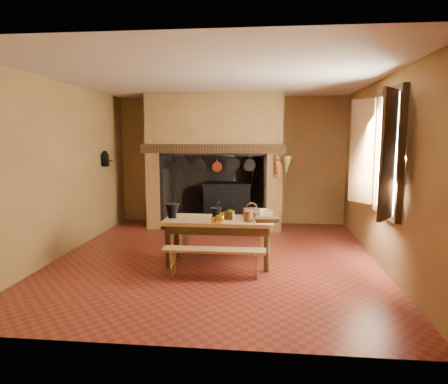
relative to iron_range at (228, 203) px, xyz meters
name	(u,v)px	position (x,y,z in m)	size (l,w,h in m)	color
floor	(216,258)	(0.04, -2.45, -0.48)	(5.50, 5.50, 0.00)	maroon
ceiling	(216,78)	(0.04, -2.45, 2.32)	(5.50, 5.50, 0.00)	silver
back_wall	(231,161)	(0.04, 0.30, 0.92)	(5.00, 0.02, 2.80)	olive
wall_left	(63,169)	(-2.46, -2.45, 0.92)	(0.02, 5.50, 2.80)	olive
wall_right	(382,172)	(2.54, -2.45, 0.92)	(0.02, 5.50, 2.80)	olive
wall_front	(177,197)	(0.04, -5.20, 0.92)	(5.00, 0.02, 2.80)	olive
chimney_breast	(215,142)	(-0.26, -0.14, 1.33)	(2.95, 0.96, 2.80)	olive
iron_range	(228,203)	(0.00, 0.00, 0.00)	(1.12, 0.55, 1.60)	black
hearth_pans	(181,222)	(-1.01, -0.23, -0.39)	(0.51, 0.62, 0.20)	gold
hanging_pans	(210,165)	(-0.30, -0.64, 0.88)	(1.92, 0.29, 0.27)	black
onion_string	(277,167)	(1.04, -0.66, 0.85)	(0.12, 0.10, 0.46)	#96461B
herb_bunch	(287,165)	(1.22, -0.66, 0.90)	(0.20, 0.20, 0.35)	brown
window	(381,153)	(2.39, -2.85, 1.22)	(0.39, 1.75, 1.76)	white
wall_coffee_mill	(105,157)	(-2.38, -0.90, 1.03)	(0.23, 0.16, 0.31)	black
work_table	(219,226)	(0.12, -2.74, 0.11)	(1.62, 0.72, 0.70)	tan
bench_front	(214,256)	(0.12, -3.31, -0.18)	(1.42, 0.25, 0.40)	tan
bench_back	(223,234)	(0.12, -2.16, -0.15)	(1.58, 0.28, 0.44)	tan
mortar_large	(172,210)	(-0.59, -2.75, 0.34)	(0.22, 0.22, 0.37)	black
mortar_small	(216,213)	(0.08, -2.79, 0.32)	(0.18, 0.18, 0.30)	black
coffee_grinder	(229,215)	(0.29, -2.77, 0.29)	(0.17, 0.14, 0.19)	#361F11
brass_mug_a	(214,219)	(0.08, -3.00, 0.26)	(0.08, 0.08, 0.09)	gold
brass_mug_b	(222,214)	(0.16, -2.60, 0.26)	(0.07, 0.07, 0.08)	gold
mixing_bowl	(261,213)	(0.75, -2.46, 0.26)	(0.36, 0.36, 0.09)	#BDB991
stoneware_crock	(248,216)	(0.57, -2.90, 0.30)	(0.13, 0.13, 0.16)	#53311F
glass_jar	(260,215)	(0.74, -2.74, 0.28)	(0.07, 0.07, 0.12)	beige
wicker_basket	(251,212)	(0.60, -2.54, 0.29)	(0.27, 0.23, 0.22)	#452B14
wooden_tray	(267,219)	(0.83, -2.85, 0.25)	(0.32, 0.23, 0.06)	#361F11
brass_cup	(220,219)	(0.17, -3.02, 0.27)	(0.13, 0.13, 0.10)	gold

